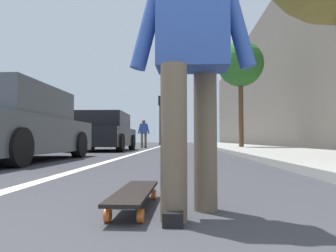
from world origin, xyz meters
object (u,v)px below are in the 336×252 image
(parked_car_mid, at_px, (104,132))
(traffic_light, at_px, (160,111))
(street_tree_mid, at_px, (240,65))
(pedestrian_distant, at_px, (144,132))
(parked_car_near, at_px, (14,126))
(skater_person, at_px, (191,49))
(skateboard, at_px, (134,194))

(parked_car_mid, distance_m, traffic_light, 13.61)
(street_tree_mid, relative_size, pedestrian_distant, 3.27)
(parked_car_near, height_order, parked_car_mid, parked_car_mid)
(parked_car_mid, height_order, street_tree_mid, street_tree_mid)
(skater_person, height_order, traffic_light, traffic_light)
(skateboard, xyz_separation_m, pedestrian_distant, (14.15, 1.75, 0.76))
(parked_car_near, bearing_deg, skateboard, -142.50)
(traffic_light, xyz_separation_m, street_tree_mid, (-11.45, -4.50, 0.99))
(parked_car_mid, relative_size, pedestrian_distant, 2.72)
(parked_car_mid, bearing_deg, street_tree_mid, -71.30)
(traffic_light, distance_m, street_tree_mid, 12.34)
(skater_person, relative_size, street_tree_mid, 0.33)
(pedestrian_distant, bearing_deg, street_tree_mid, -116.27)
(street_tree_mid, xyz_separation_m, pedestrian_distant, (2.32, 4.70, -2.98))
(skateboard, bearing_deg, skater_person, -113.33)
(parked_car_near, height_order, street_tree_mid, street_tree_mid)
(street_tree_mid, bearing_deg, traffic_light, 21.45)
(street_tree_mid, bearing_deg, skater_person, 167.76)
(skateboard, bearing_deg, parked_car_mid, 15.67)
(parked_car_mid, bearing_deg, traffic_light, -5.21)
(skateboard, bearing_deg, traffic_light, 3.82)
(skateboard, bearing_deg, parked_car_near, 37.50)
(skater_person, relative_size, pedestrian_distant, 1.09)
(skater_person, xyz_separation_m, street_tree_mid, (11.98, -2.60, 2.90))
(parked_car_near, distance_m, traffic_light, 19.51)
(traffic_light, bearing_deg, skateboard, -176.18)
(skater_person, bearing_deg, skateboard, 66.67)
(skateboard, distance_m, street_tree_mid, 12.75)
(parked_car_mid, distance_m, pedestrian_distant, 4.38)
(traffic_light, xyz_separation_m, pedestrian_distant, (-9.13, 0.20, -1.99))
(street_tree_mid, bearing_deg, parked_car_mid, 108.70)
(skater_person, distance_m, parked_car_near, 5.30)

